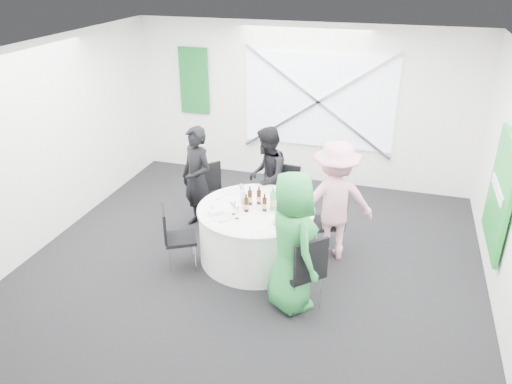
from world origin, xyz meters
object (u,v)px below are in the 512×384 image
(chair_back_right, at_px, (332,217))
(green_water_bottle, at_px, (273,201))
(chair_back_left, at_px, (213,190))
(clear_water_bottle, at_px, (244,200))
(person_man_back_left, at_px, (197,179))
(person_man_back, at_px, (267,177))
(chair_front_left, at_px, (174,234))
(person_woman_pink, at_px, (334,201))
(chair_back, at_px, (285,190))
(chair_front_right, at_px, (305,267))
(banquet_table, at_px, (256,233))
(person_woman_green, at_px, (292,242))

(chair_back_right, xyz_separation_m, green_water_bottle, (-0.73, -0.44, 0.34))
(chair_back_left, height_order, clear_water_bottle, clear_water_bottle)
(person_man_back_left, xyz_separation_m, person_man_back, (0.95, 0.43, -0.03))
(chair_front_left, height_order, person_woman_pink, person_woman_pink)
(person_man_back_left, relative_size, person_woman_pink, 0.95)
(chair_back, height_order, person_man_back_left, person_man_back_left)
(chair_front_right, relative_size, clear_water_bottle, 3.21)
(person_man_back, bearing_deg, chair_back_right, 55.68)
(banquet_table, xyz_separation_m, chair_back_left, (-0.92, 0.78, 0.17))
(banquet_table, height_order, green_water_bottle, green_water_bottle)
(person_woman_pink, distance_m, person_woman_green, 1.23)
(green_water_bottle, bearing_deg, chair_back_right, 30.78)
(chair_front_right, relative_size, person_woman_pink, 0.59)
(chair_back, xyz_separation_m, green_water_bottle, (0.09, -1.11, 0.36))
(green_water_bottle, bearing_deg, chair_back, 94.84)
(chair_back_left, bearing_deg, person_woman_pink, -62.45)
(person_woman_green, xyz_separation_m, clear_water_bottle, (-0.84, 0.81, 0.03))
(chair_front_left, relative_size, green_water_bottle, 2.78)
(person_man_back_left, bearing_deg, person_man_back, 52.60)
(chair_back, distance_m, person_woman_pink, 1.20)
(chair_back, distance_m, chair_front_right, 2.16)
(clear_water_bottle, bearing_deg, person_man_back, 88.55)
(chair_back, bearing_deg, chair_front_right, -64.19)
(chair_back_right, xyz_separation_m, person_woman_green, (-0.28, -1.31, 0.31))
(banquet_table, relative_size, person_man_back, 1.02)
(chair_back_right, bearing_deg, person_man_back_left, -119.51)
(chair_back_right, xyz_separation_m, chair_front_right, (-0.11, -1.36, 0.04))
(chair_back_right, height_order, person_man_back, person_man_back)
(person_man_back, bearing_deg, person_man_back_left, -73.37)
(chair_back_right, xyz_separation_m, person_man_back_left, (-2.04, 0.12, 0.25))
(chair_front_right, height_order, person_woman_pink, person_woman_pink)
(chair_back, xyz_separation_m, clear_water_bottle, (-0.29, -1.17, 0.35))
(chair_back_left, xyz_separation_m, chair_back_right, (1.87, -0.31, -0.01))
(chair_back_left, bearing_deg, chair_back_right, -59.20)
(person_man_back, bearing_deg, chair_front_left, -35.60)
(chair_back_left, xyz_separation_m, chair_front_right, (1.77, -1.68, 0.03))
(chair_back_right, xyz_separation_m, person_man_back, (-1.09, 0.55, 0.23))
(green_water_bottle, bearing_deg, chair_back_left, 146.69)
(chair_back, xyz_separation_m, chair_back_right, (0.83, -0.67, 0.01))
(chair_back_left, height_order, person_woman_pink, person_woman_pink)
(banquet_table, height_order, chair_back_left, chair_back_left)
(chair_back_right, distance_m, person_woman_green, 1.38)
(person_man_back_left, height_order, person_man_back, person_man_back_left)
(chair_back, height_order, person_woman_pink, person_woman_pink)
(person_man_back_left, relative_size, green_water_bottle, 5.05)
(person_man_back, height_order, green_water_bottle, person_man_back)
(banquet_table, bearing_deg, person_man_back, 97.55)
(person_woman_green, relative_size, green_water_bottle, 5.43)
(person_man_back, distance_m, clear_water_bottle, 1.05)
(chair_front_right, height_order, chair_front_left, chair_front_right)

